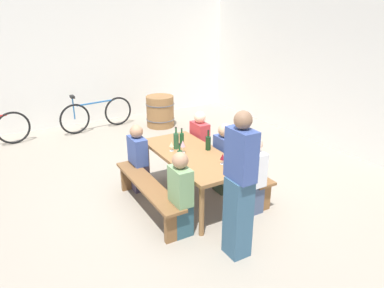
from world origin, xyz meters
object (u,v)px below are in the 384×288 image
wine_bottle_2 (176,141)px  seated_guest_near_0 (138,160)px  seated_guest_far_2 (253,176)px  parked_bicycle_0 (97,114)px  wine_barrel (160,111)px  wine_bottle_3 (208,143)px  wine_glass_0 (223,157)px  seated_guest_far_1 (224,159)px  bench_near (148,190)px  wine_glass_2 (183,144)px  wine_bottle_0 (182,139)px  seated_guest_far_0 (200,145)px  seated_guest_near_1 (181,196)px  wine_glass_1 (171,145)px  bench_far (231,168)px  standing_host (239,189)px  wine_bottle_1 (180,157)px  tasting_table (192,159)px

wine_bottle_2 → seated_guest_near_0: size_ratio=0.32×
seated_guest_far_2 → parked_bicycle_0: (-4.71, -0.85, -0.18)m
wine_barrel → parked_bicycle_0: size_ratio=0.42×
wine_bottle_3 → wine_glass_0: bearing=-11.6°
seated_guest_near_0 → seated_guest_far_2: seated_guest_far_2 is taller
wine_barrel → wine_bottle_3: bearing=-13.6°
seated_guest_far_1 → parked_bicycle_0: 4.12m
bench_near → seated_guest_near_0: size_ratio=1.64×
wine_glass_2 → seated_guest_far_1: (0.12, 0.66, -0.34)m
wine_bottle_0 → wine_glass_0: 0.88m
wine_bottle_3 → seated_guest_far_1: size_ratio=0.27×
bench_near → seated_guest_far_0: (-0.71, 1.28, 0.19)m
wine_barrel → seated_guest_far_2: bearing=-7.6°
seated_guest_near_1 → seated_guest_far_0: size_ratio=1.00×
bench_near → wine_bottle_2: size_ratio=5.18×
wine_glass_1 → seated_guest_far_2: seated_guest_far_2 is taller
bench_far → seated_guest_near_0: bearing=-119.2°
seated_guest_near_0 → standing_host: (2.08, 0.38, 0.35)m
bench_near → wine_glass_1: wine_glass_1 is taller
wine_bottle_1 → seated_guest_near_1: seated_guest_near_1 is taller
wine_bottle_0 → wine_bottle_3: wine_bottle_3 is taller
seated_guest_near_0 → seated_guest_far_2: bearing=-51.5°
tasting_table → wine_bottle_0: size_ratio=6.57×
seated_guest_near_0 → bench_near: bearing=-101.9°
wine_glass_0 → seated_guest_near_1: 0.82m
standing_host → seated_guest_near_0: bearing=10.4°
wine_glass_2 → seated_guest_far_0: (-0.61, 0.66, -0.35)m
wine_glass_1 → wine_barrel: 3.54m
tasting_table → wine_glass_0: (0.52, 0.17, 0.18)m
wine_glass_2 → standing_host: bearing=-3.4°
bench_far → wine_bottle_3: wine_bottle_3 is taller
wine_bottle_2 → parked_bicycle_0: bearing=-177.2°
wine_bottle_3 → wine_glass_0: size_ratio=2.13×
standing_host → parked_bicycle_0: size_ratio=0.99×
seated_guest_near_0 → seated_guest_far_2: (1.42, 1.13, 0.04)m
tasting_table → wine_bottle_1: 0.48m
wine_barrel → seated_guest_far_0: bearing=-11.4°
wine_glass_1 → seated_guest_far_0: seated_guest_far_0 is taller
wine_bottle_1 → wine_glass_2: wine_bottle_1 is taller
bench_far → wine_glass_0: size_ratio=12.10×
bench_far → wine_glass_0: wine_glass_0 is taller
seated_guest_far_0 → seated_guest_far_1: same height
wine_bottle_3 → seated_guest_near_0: seated_guest_near_0 is taller
tasting_table → bench_near: size_ratio=1.06×
wine_bottle_2 → wine_barrel: 3.46m
tasting_table → parked_bicycle_0: 4.03m
wine_bottle_0 → seated_guest_near_0: (-0.36, -0.59, -0.35)m
bench_far → standing_host: bearing=-33.3°
seated_guest_far_2 → wine_barrel: (-4.19, 0.56, -0.17)m
wine_barrel → wine_bottle_2: bearing=-21.0°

